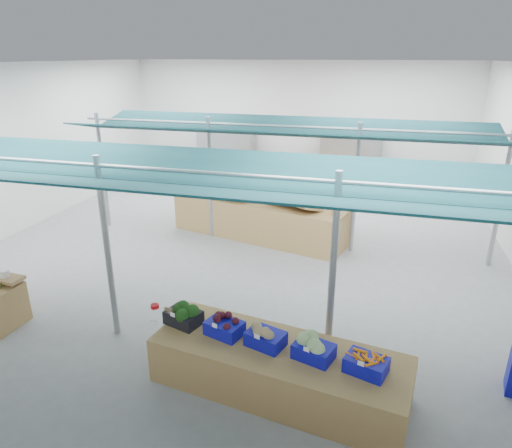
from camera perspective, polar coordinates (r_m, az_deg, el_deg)
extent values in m
plane|color=slate|center=(11.03, -1.53, -2.91)|extent=(13.00, 13.00, 0.00)
plane|color=silver|center=(10.13, -1.77, 19.47)|extent=(13.00, 13.00, 0.00)
plane|color=silver|center=(16.60, 5.09, 12.50)|extent=(12.00, 0.00, 12.00)
plane|color=silver|center=(13.40, -27.30, 8.44)|extent=(0.00, 13.00, 13.00)
cylinder|color=gray|center=(12.67, -18.60, 6.28)|extent=(0.10, 0.10, 3.00)
cylinder|color=gray|center=(7.50, -18.08, -3.11)|extent=(0.10, 0.10, 3.00)
cylinder|color=gray|center=(11.30, -5.74, 5.62)|extent=(0.10, 0.10, 3.00)
cylinder|color=gray|center=(6.38, 9.52, -6.60)|extent=(0.10, 0.10, 3.00)
cylinder|color=gray|center=(10.58, 12.30, 4.23)|extent=(0.10, 0.10, 3.00)
cylinder|color=gray|center=(10.87, 28.26, 2.64)|extent=(0.10, 0.10, 3.00)
cylinder|color=gray|center=(6.28, -5.87, 6.35)|extent=(10.00, 0.06, 0.06)
cylinder|color=gray|center=(10.53, 3.13, 12.11)|extent=(10.00, 0.06, 0.06)
cube|color=#0A262D|center=(5.72, -8.18, 4.11)|extent=(9.50, 1.28, 0.30)
cube|color=#0A262D|center=(6.89, -3.90, 7.07)|extent=(9.50, 1.28, 0.30)
cube|color=#0A262D|center=(9.91, 2.29, 11.20)|extent=(9.50, 1.28, 0.30)
cube|color=#0A262D|center=(11.17, 3.86, 12.21)|extent=(9.50, 1.28, 0.30)
cube|color=#B23F33|center=(16.94, -3.78, 8.92)|extent=(2.00, 0.50, 2.00)
cube|color=#B23F33|center=(16.06, 11.72, 7.91)|extent=(2.00, 0.50, 2.00)
cube|color=#997042|center=(6.53, 2.82, -17.68)|extent=(3.60, 1.66, 0.67)
cube|color=#997042|center=(11.48, 0.27, 0.62)|extent=(4.58, 2.10, 0.96)
cube|color=#997042|center=(15.15, 5.02, 5.40)|extent=(5.18, 2.60, 0.92)
imported|color=#1B30B0|center=(12.69, -3.67, 4.49)|extent=(0.73, 0.57, 1.78)
imported|color=#AC2515|center=(12.24, 4.35, 3.87)|extent=(1.00, 0.86, 1.78)
cube|color=black|center=(6.86, -9.05, -11.46)|extent=(0.58, 0.48, 0.20)
cube|color=white|center=(6.64, -10.40, -11.09)|extent=(0.08, 0.03, 0.06)
cube|color=#0E10A1|center=(6.56, -3.96, -12.85)|extent=(0.58, 0.48, 0.20)
cube|color=white|center=(6.33, -5.21, -12.53)|extent=(0.08, 0.03, 0.06)
cube|color=#0E10A1|center=(6.33, 1.21, -14.14)|extent=(0.58, 0.48, 0.20)
cube|color=white|center=(6.09, 0.11, -13.90)|extent=(0.08, 0.03, 0.06)
cube|color=#0E10A1|center=(6.15, 7.22, -15.50)|extent=(0.58, 0.48, 0.20)
cube|color=white|center=(5.90, 6.32, -15.32)|extent=(0.08, 0.03, 0.06)
cube|color=#0E10A1|center=(6.04, 13.60, -16.74)|extent=(0.58, 0.48, 0.20)
cube|color=white|center=(5.78, 12.97, -16.64)|extent=(0.08, 0.03, 0.06)
sphere|color=brown|center=(6.78, -10.70, -10.61)|extent=(0.09, 0.09, 0.09)
sphere|color=brown|center=(6.76, -11.18, -10.32)|extent=(0.06, 0.06, 0.06)
cylinder|color=red|center=(6.56, -12.53, -10.01)|extent=(0.12, 0.12, 0.05)
cube|color=white|center=(6.62, -12.62, -11.90)|extent=(0.10, 0.01, 0.07)
cube|color=#997247|center=(11.74, -4.52, 4.07)|extent=(2.00, 1.49, 0.26)
cube|color=#997247|center=(10.81, 4.19, 2.64)|extent=(1.64, 1.30, 0.26)
cylinder|color=#8C6019|center=(10.41, 9.74, 1.64)|extent=(0.14, 0.14, 0.22)
cone|color=#26661E|center=(10.35, 9.80, 2.63)|extent=(0.12, 0.12, 0.18)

